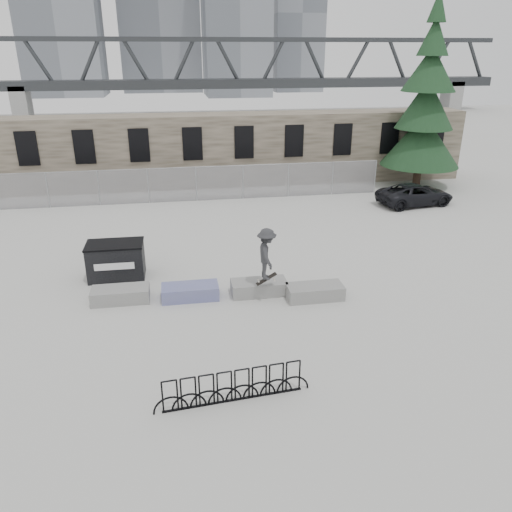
# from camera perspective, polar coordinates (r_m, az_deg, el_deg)

# --- Properties ---
(ground) EXTENTS (120.00, 120.00, 0.00)m
(ground) POSITION_cam_1_polar(r_m,az_deg,el_deg) (18.13, -4.44, -4.57)
(ground) COLOR #B7B7B2
(ground) RESTS_ON ground
(stone_wall) EXTENTS (36.00, 2.58, 4.50)m
(stone_wall) POSITION_cam_1_polar(r_m,az_deg,el_deg) (32.92, -7.33, 11.86)
(stone_wall) COLOR brown
(stone_wall) RESTS_ON ground
(chainlink_fence) EXTENTS (22.06, 0.06, 2.02)m
(chainlink_fence) POSITION_cam_1_polar(r_m,az_deg,el_deg) (29.53, -6.85, 8.24)
(chainlink_fence) COLOR gray
(chainlink_fence) RESTS_ON ground
(planter_far_left) EXTENTS (2.00, 0.90, 0.50)m
(planter_far_left) POSITION_cam_1_polar(r_m,az_deg,el_deg) (18.25, -15.23, -4.22)
(planter_far_left) COLOR gray
(planter_far_left) RESTS_ON ground
(planter_center_left) EXTENTS (2.00, 0.90, 0.50)m
(planter_center_left) POSITION_cam_1_polar(r_m,az_deg,el_deg) (17.96, -7.53, -4.01)
(planter_center_left) COLOR #303792
(planter_center_left) RESTS_ON ground
(planter_center_right) EXTENTS (2.00, 0.90, 0.50)m
(planter_center_right) POSITION_cam_1_polar(r_m,az_deg,el_deg) (18.13, 0.34, -3.54)
(planter_center_right) COLOR gray
(planter_center_right) RESTS_ON ground
(planter_offset) EXTENTS (2.00, 0.90, 0.50)m
(planter_offset) POSITION_cam_1_polar(r_m,az_deg,el_deg) (17.93, 6.75, -4.02)
(planter_offset) COLOR gray
(planter_offset) RESTS_ON ground
(dumpster) EXTENTS (2.17, 1.34, 1.42)m
(dumpster) POSITION_cam_1_polar(r_m,az_deg,el_deg) (19.98, -15.70, -0.48)
(dumpster) COLOR black
(dumpster) RESTS_ON ground
(bike_rack) EXTENTS (4.03, 0.42, 0.90)m
(bike_rack) POSITION_cam_1_polar(r_m,az_deg,el_deg) (12.91, -2.61, -14.66)
(bike_rack) COLOR black
(bike_rack) RESTS_ON ground
(spruce_tree) EXTENTS (4.88, 4.88, 11.50)m
(spruce_tree) POSITION_cam_1_polar(r_m,az_deg,el_deg) (33.60, 18.76, 15.35)
(spruce_tree) COLOR #38281E
(spruce_tree) RESTS_ON ground
(truss_bridge) EXTENTS (70.00, 3.00, 9.80)m
(truss_bridge) POSITION_cam_1_polar(r_m,az_deg,el_deg) (72.12, -0.60, 19.24)
(truss_bridge) COLOR #2D3033
(truss_bridge) RESTS_ON ground
(suv) EXTENTS (4.64, 2.66, 1.22)m
(suv) POSITION_cam_1_polar(r_m,az_deg,el_deg) (30.04, 17.72, 6.73)
(suv) COLOR black
(suv) RESTS_ON ground
(skateboarder) EXTENTS (0.76, 1.18, 2.04)m
(skateboarder) POSITION_cam_1_polar(r_m,az_deg,el_deg) (17.06, 1.22, 0.22)
(skateboarder) COLOR #2E2E31
(skateboarder) RESTS_ON ground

